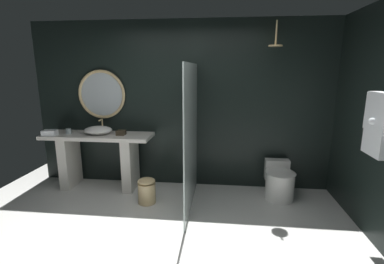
% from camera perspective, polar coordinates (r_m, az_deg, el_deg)
% --- Properties ---
extents(ground_plane, '(5.76, 5.76, 0.00)m').
position_cam_1_polar(ground_plane, '(3.17, -7.06, -23.43)').
color(ground_plane, silver).
extents(back_wall_panel, '(4.80, 0.10, 2.60)m').
position_cam_1_polar(back_wall_panel, '(4.47, -1.89, 5.41)').
color(back_wall_panel, black).
rests_on(back_wall_panel, ground_plane).
extents(side_wall_right, '(0.10, 2.47, 2.60)m').
position_cam_1_polar(side_wall_right, '(3.71, 33.76, 1.78)').
color(side_wall_right, black).
rests_on(side_wall_right, ground_plane).
extents(vanity_counter, '(1.69, 0.53, 0.88)m').
position_cam_1_polar(vanity_counter, '(4.68, -18.40, -4.36)').
color(vanity_counter, silver).
rests_on(vanity_counter, ground_plane).
extents(vessel_sink, '(0.44, 0.36, 0.21)m').
position_cam_1_polar(vessel_sink, '(4.58, -18.59, 0.36)').
color(vessel_sink, white).
rests_on(vessel_sink, vanity_counter).
extents(tumbler_cup, '(0.08, 0.08, 0.08)m').
position_cam_1_polar(tumbler_cup, '(4.78, -23.88, 0.15)').
color(tumbler_cup, silver).
rests_on(tumbler_cup, vanity_counter).
extents(tissue_box, '(0.13, 0.13, 0.07)m').
position_cam_1_polar(tissue_box, '(4.44, -14.29, -0.14)').
color(tissue_box, '#3D3323').
rests_on(tissue_box, vanity_counter).
extents(round_wall_mirror, '(0.78, 0.05, 0.78)m').
position_cam_1_polar(round_wall_mirror, '(4.73, -17.94, 7.30)').
color(round_wall_mirror, '#D6B77F').
extents(shower_glass_panel, '(0.02, 1.45, 1.94)m').
position_cam_1_polar(shower_glass_panel, '(3.74, -0.16, -1.13)').
color(shower_glass_panel, silver).
rests_on(shower_glass_panel, ground_plane).
extents(rain_shower_head, '(0.19, 0.19, 0.34)m').
position_cam_1_polar(rain_shower_head, '(4.09, 16.69, 16.97)').
color(rain_shower_head, '#D6B77F').
extents(hanging_bathrobe, '(0.20, 0.52, 0.71)m').
position_cam_1_polar(hanging_bathrobe, '(3.38, 33.96, 1.75)').
color(hanging_bathrobe, '#D6B77F').
extents(toilet, '(0.43, 0.59, 0.51)m').
position_cam_1_polar(toilet, '(4.37, 17.34, -9.74)').
color(toilet, white).
rests_on(toilet, ground_plane).
extents(waste_bin, '(0.25, 0.25, 0.37)m').
position_cam_1_polar(waste_bin, '(4.10, -9.21, -11.69)').
color(waste_bin, '#D6B77F').
rests_on(waste_bin, ground_plane).
extents(folded_hand_towel, '(0.22, 0.17, 0.08)m').
position_cam_1_polar(folded_hand_towel, '(4.78, -27.01, -0.15)').
color(folded_hand_towel, white).
rests_on(folded_hand_towel, vanity_counter).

